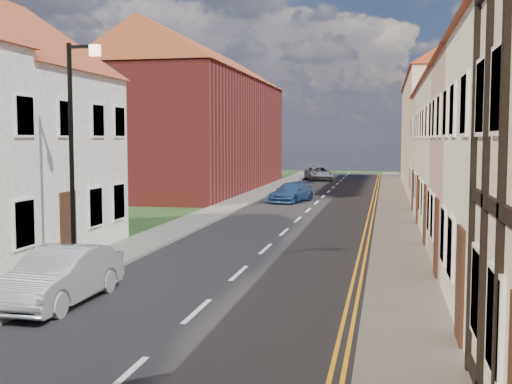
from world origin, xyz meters
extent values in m
cube|color=black|center=(0.00, 30.00, 0.01)|extent=(7.00, 90.00, 0.02)
cube|color=slate|center=(-4.40, 30.00, 0.06)|extent=(1.80, 90.00, 0.12)
cube|color=slate|center=(4.40, 30.00, 0.06)|extent=(1.80, 90.00, 0.12)
cube|color=#AAA48F|center=(9.30, 39.70, 3.00)|extent=(8.00, 5.80, 6.00)
cube|color=maroon|center=(9.30, 37.40, 8.20)|extent=(0.60, 0.60, 1.60)
cube|color=#AAA48F|center=(9.30, 55.00, 4.00)|extent=(8.00, 24.00, 8.00)
cube|color=maroon|center=(-9.30, 50.00, 4.00)|extent=(8.00, 24.00, 8.00)
cylinder|color=black|center=(-3.90, 20.00, 3.12)|extent=(0.12, 0.12, 6.00)
cube|color=black|center=(-3.55, 20.00, 6.02)|extent=(0.70, 0.08, 0.08)
cube|color=#FFD899|center=(-3.20, 20.00, 5.92)|extent=(0.25, 0.15, 0.28)
imported|color=#AEB0B6|center=(-3.20, 18.01, 0.64)|extent=(1.43, 3.90, 1.28)
imported|color=navy|center=(-1.50, 42.17, 0.57)|extent=(2.59, 4.22, 1.14)
imported|color=gray|center=(-1.97, 62.20, 0.63)|extent=(3.23, 4.94, 1.26)
camera|label=1|loc=(3.96, 4.95, 3.73)|focal=45.00mm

